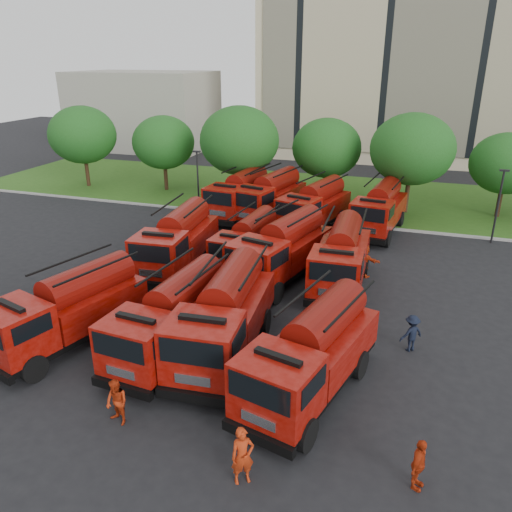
{
  "coord_description": "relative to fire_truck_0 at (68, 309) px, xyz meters",
  "views": [
    {
      "loc": [
        6.58,
        -18.56,
        12.09
      ],
      "look_at": [
        -1.32,
        5.58,
        1.8
      ],
      "focal_mm": 35.0,
      "sensor_mm": 36.0,
      "label": 1
    }
  ],
  "objects": [
    {
      "name": "firefighter_1",
      "position": [
        4.92,
        -4.01,
        -1.7
      ],
      "size": [
        0.96,
        0.73,
        1.74
      ],
      "primitive_type": "imported",
      "rotation": [
        0.0,
        0.0,
        -0.36
      ],
      "color": "#A8290C",
      "rests_on": "ground"
    },
    {
      "name": "tree_0",
      "position": [
        -16.67,
        24.63,
        3.32
      ],
      "size": [
        6.3,
        6.3,
        7.7
      ],
      "color": "#382314",
      "rests_on": "ground"
    },
    {
      "name": "fire_truck_7",
      "position": [
        10.48,
        9.68,
        0.05
      ],
      "size": [
        3.04,
        7.73,
        3.47
      ],
      "rotation": [
        0.0,
        0.0,
        0.04
      ],
      "color": "black",
      "rests_on": "ground"
    },
    {
      "name": "curb",
      "position": [
        7.33,
        20.53,
        -1.63
      ],
      "size": [
        70.0,
        0.3,
        0.14
      ],
      "primitive_type": "cube",
      "color": "gray",
      "rests_on": "ground"
    },
    {
      "name": "fire_truck_1",
      "position": [
        4.76,
        0.72,
        0.01
      ],
      "size": [
        3.25,
        7.66,
        3.4
      ],
      "rotation": [
        0.0,
        0.0,
        -0.09
      ],
      "color": "black",
      "rests_on": "ground"
    },
    {
      "name": "fire_truck_9",
      "position": [
        3.19,
        20.22,
        0.11
      ],
      "size": [
        4.39,
        8.31,
        3.6
      ],
      "rotation": [
        0.0,
        0.0,
        -0.22
      ],
      "color": "black",
      "rests_on": "ground"
    },
    {
      "name": "lamp_post_1",
      "position": [
        19.33,
        19.83,
        1.2
      ],
      "size": [
        0.6,
        0.25,
        5.11
      ],
      "color": "black",
      "rests_on": "ground"
    },
    {
      "name": "lamp_post_0",
      "position": [
        -2.67,
        19.83,
        1.2
      ],
      "size": [
        0.6,
        0.25,
        5.11
      ],
      "color": "black",
      "rests_on": "ground"
    },
    {
      "name": "side_building",
      "position": [
        -22.67,
        46.63,
        3.3
      ],
      "size": [
        18.0,
        12.0,
        10.0
      ],
      "primitive_type": "cube",
      "color": "gray",
      "rests_on": "ground"
    },
    {
      "name": "fire_truck_4",
      "position": [
        0.82,
        9.09,
        0.1
      ],
      "size": [
        3.37,
        8.06,
        3.58
      ],
      "rotation": [
        0.0,
        0.0,
        0.08
      ],
      "color": "black",
      "rests_on": "ground"
    },
    {
      "name": "apartment_building",
      "position": [
        9.33,
        50.57,
        10.8
      ],
      "size": [
        30.0,
        14.18,
        25.0
      ],
      "color": "beige",
      "rests_on": "ground"
    },
    {
      "name": "firefighter_2",
      "position": [
        14.96,
        -3.7,
        -1.7
      ],
      "size": [
        0.86,
        1.15,
        1.74
      ],
      "primitive_type": "imported",
      "rotation": [
        0.0,
        0.0,
        1.27
      ],
      "color": "#A8290C",
      "rests_on": "ground"
    },
    {
      "name": "tree_4",
      "position": [
        13.33,
        25.13,
        3.52
      ],
      "size": [
        6.55,
        6.55,
        8.01
      ],
      "color": "#382314",
      "rests_on": "ground"
    },
    {
      "name": "firefighter_3",
      "position": [
        14.49,
        4.04,
        -1.7
      ],
      "size": [
        1.21,
        1.15,
        1.71
      ],
      "primitive_type": "imported",
      "rotation": [
        0.0,
        0.0,
        3.85
      ],
      "color": "black",
      "rests_on": "ground"
    },
    {
      "name": "tree_5",
      "position": [
        20.33,
        26.13,
        2.65
      ],
      "size": [
        5.46,
        5.46,
        6.68
      ],
      "color": "#382314",
      "rests_on": "ground"
    },
    {
      "name": "fire_truck_5",
      "position": [
        4.65,
        10.89,
        -0.17
      ],
      "size": [
        2.87,
        6.85,
        3.05
      ],
      "rotation": [
        0.0,
        0.0,
        -0.08
      ],
      "color": "black",
      "rests_on": "ground"
    },
    {
      "name": "firefighter_4",
      "position": [
        -0.12,
        6.63,
        -1.7
      ],
      "size": [
        0.94,
        0.79,
        1.63
      ],
      "primitive_type": "imported",
      "rotation": [
        0.0,
        0.0,
        2.74
      ],
      "color": "black",
      "rests_on": "ground"
    },
    {
      "name": "fire_truck_11",
      "position": [
        11.64,
        19.68,
        0.06
      ],
      "size": [
        3.61,
        7.94,
        3.49
      ],
      "rotation": [
        0.0,
        0.0,
        -0.13
      ],
      "color": "black",
      "rests_on": "ground"
    },
    {
      "name": "firefighter_5",
      "position": [
        11.59,
        11.38,
        -1.7
      ],
      "size": [
        2.0,
        1.45,
        1.98
      ],
      "primitive_type": "imported",
      "rotation": [
        0.0,
        0.0,
        2.74
      ],
      "color": "#A8290C",
      "rests_on": "ground"
    },
    {
      "name": "fire_truck_0",
      "position": [
        0.0,
        0.0,
        0.0
      ],
      "size": [
        4.49,
        7.82,
        3.38
      ],
      "rotation": [
        0.0,
        0.0,
        -0.28
      ],
      "color": "black",
      "rests_on": "ground"
    },
    {
      "name": "fire_truck_6",
      "position": [
        7.13,
        9.57,
        0.12
      ],
      "size": [
        4.6,
        8.36,
        3.61
      ],
      "rotation": [
        0.0,
        0.0,
        -0.25
      ],
      "color": "black",
      "rests_on": "ground"
    },
    {
      "name": "lawn",
      "position": [
        7.33,
        28.63,
        -1.64
      ],
      "size": [
        70.0,
        16.0,
        0.12
      ],
      "primitive_type": "cube",
      "color": "#234D14",
      "rests_on": "ground"
    },
    {
      "name": "fire_truck_3",
      "position": [
        10.95,
        -0.22,
        0.05
      ],
      "size": [
        4.4,
        8.03,
        3.47
      ],
      "rotation": [
        0.0,
        0.0,
        -0.25
      ],
      "color": "black",
      "rests_on": "ground"
    },
    {
      "name": "tree_1",
      "position": [
        -8.67,
        25.63,
        2.85
      ],
      "size": [
        5.71,
        5.71,
        6.98
      ],
      "color": "#382314",
      "rests_on": "ground"
    },
    {
      "name": "ground",
      "position": [
        7.33,
        2.63,
        -1.7
      ],
      "size": [
        140.0,
        140.0,
        0.0
      ],
      "primitive_type": "plane",
      "color": "black",
      "rests_on": "ground"
    },
    {
      "name": "tree_2",
      "position": [
        -0.67,
        24.13,
        3.66
      ],
      "size": [
        6.72,
        6.72,
        8.22
      ],
      "color": "#382314",
      "rests_on": "ground"
    },
    {
      "name": "fire_truck_10",
      "position": [
        7.03,
        18.98,
        0.04
      ],
      "size": [
        4.48,
        8.01,
        3.46
      ],
      "rotation": [
        0.0,
        0.0,
        -0.26
      ],
      "color": "black",
      "rests_on": "ground"
    },
    {
      "name": "tree_3",
      "position": [
        6.33,
        26.63,
        2.98
      ],
      "size": [
        5.88,
        5.88,
        7.19
      ],
      "color": "#382314",
      "rests_on": "ground"
    },
    {
      "name": "fire_truck_2",
      "position": [
        6.88,
        1.28,
        0.14
      ],
      "size": [
        3.44,
        8.21,
        3.65
      ],
      "rotation": [
        0.0,
        0.0,
        0.08
      ],
      "color": "black",
      "rests_on": "ground"
    },
    {
      "name": "fire_truck_8",
      "position": [
        0.81,
        20.18,
        0.1
      ],
      "size": [
        3.54,
        8.1,
        3.58
      ],
      "rotation": [
        0.0,
        0.0,
        -0.11
      ],
      "color": "black",
      "rests_on": "ground"
    },
    {
      "name": "firefighter_0",
      "position": [
        9.95,
        -5.1,
        -1.7
      ],
      "size": [
        0.88,
        0.84,
        1.95
      ],
      "primitive_type": "imported",
      "rotation": [
        0.0,
        0.0,
        0.61
      ],
      "color": "#A8290C",
      "rests_on": "ground"
    }
  ]
}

